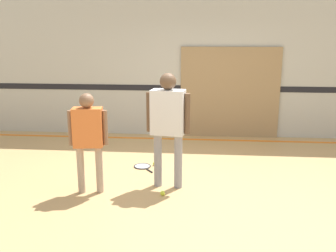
% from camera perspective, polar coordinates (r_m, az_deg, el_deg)
% --- Properties ---
extents(ground_plane, '(16.00, 16.00, 0.00)m').
position_cam_1_polar(ground_plane, '(5.57, 2.68, -8.66)').
color(ground_plane, tan).
extents(wall_back, '(16.00, 0.07, 3.20)m').
position_cam_1_polar(wall_back, '(7.91, 3.67, 9.90)').
color(wall_back, beige).
rests_on(wall_back, ground_plane).
extents(wall_panel, '(2.05, 0.05, 1.88)m').
position_cam_1_polar(wall_panel, '(7.94, 9.38, 5.02)').
color(wall_panel, '#9E7F56').
rests_on(wall_panel, ground_plane).
extents(floor_stripe, '(14.40, 0.10, 0.01)m').
position_cam_1_polar(floor_stripe, '(7.81, 3.42, -2.02)').
color(floor_stripe, orange).
rests_on(floor_stripe, ground_plane).
extents(person_instructor, '(0.61, 0.31, 1.63)m').
position_cam_1_polar(person_instructor, '(5.15, -0.00, 1.20)').
color(person_instructor, gray).
rests_on(person_instructor, ground_plane).
extents(person_student_left, '(0.52, 0.26, 1.38)m').
position_cam_1_polar(person_student_left, '(5.10, -12.07, -0.97)').
color(person_student_left, tan).
rests_on(person_student_left, ground_plane).
extents(racket_spare_on_floor, '(0.40, 0.48, 0.03)m').
position_cam_1_polar(racket_spare_on_floor, '(6.21, -3.85, -6.17)').
color(racket_spare_on_floor, '#28282D').
rests_on(racket_spare_on_floor, ground_plane).
extents(tennis_ball_near_instructor, '(0.07, 0.07, 0.07)m').
position_cam_1_polar(tennis_ball_near_instructor, '(5.15, -0.83, -10.21)').
color(tennis_ball_near_instructor, '#CCE038').
rests_on(tennis_ball_near_instructor, ground_plane).
extents(tennis_ball_by_spare_racket, '(0.07, 0.07, 0.07)m').
position_cam_1_polar(tennis_ball_by_spare_racket, '(6.27, -2.02, -5.74)').
color(tennis_ball_by_spare_racket, '#CCE038').
rests_on(tennis_ball_by_spare_racket, ground_plane).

